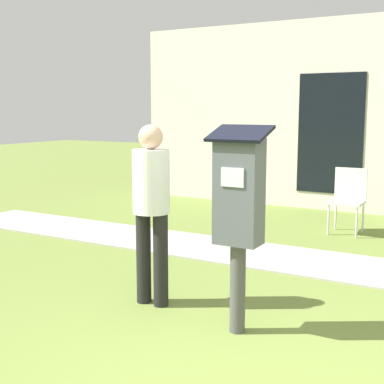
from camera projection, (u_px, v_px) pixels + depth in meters
name	position (u px, v px, depth m)	size (l,w,h in m)	color
sidewalk	(374.00, 271.00, 5.66)	(12.00, 1.10, 0.02)	#A3A099
parking_meter	(239.00, 202.00, 3.99)	(0.44, 0.31, 1.59)	#4C4C4C
person_standing	(151.00, 200.00, 4.60)	(0.32, 0.32, 1.58)	black
outdoor_chair_left	(348.00, 195.00, 7.41)	(0.44, 0.44, 0.90)	silver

